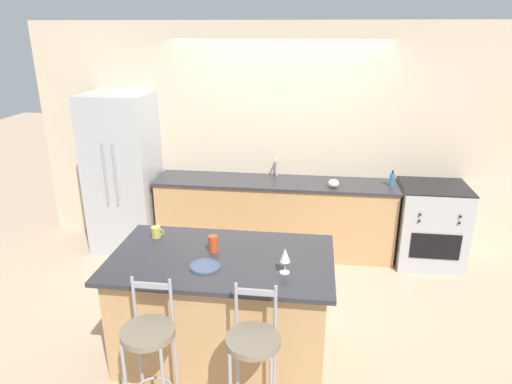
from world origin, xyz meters
TOP-DOWN VIEW (x-y plane):
  - ground_plane at (0.00, 0.00)m, footprint 18.00×18.00m
  - wall_back at (0.00, 0.64)m, footprint 6.00×0.07m
  - back_counter at (0.00, 0.35)m, footprint 2.85×0.62m
  - sink_faucet at (0.00, 0.53)m, footprint 0.02×0.13m
  - kitchen_island at (-0.25, -1.62)m, footprint 1.77×1.03m
  - refrigerator at (-1.84, 0.26)m, footprint 0.76×0.74m
  - oven_range at (1.81, 0.28)m, footprint 0.74×0.68m
  - bar_stool_near at (-0.60, -2.35)m, footprint 0.36×0.36m
  - bar_stool_far at (0.11, -2.34)m, footprint 0.36×0.36m
  - dinner_plate at (-0.34, -1.80)m, footprint 0.24×0.24m
  - wine_glass at (0.27, -1.80)m, footprint 0.08×0.08m
  - coffee_mug at (-0.87, -1.34)m, footprint 0.11×0.08m
  - tumbler_cup at (-0.33, -1.54)m, footprint 0.08×0.08m
  - pumpkin_decoration at (0.68, 0.18)m, footprint 0.12×0.12m
  - soap_bottle at (1.34, 0.31)m, footprint 0.06×0.06m

SIDE VIEW (x-z plane):
  - ground_plane at x=0.00m, z-range 0.00..0.00m
  - back_counter at x=0.00m, z-range 0.00..0.91m
  - kitchen_island at x=-0.25m, z-range 0.00..0.92m
  - oven_range at x=1.81m, z-range 0.00..0.95m
  - bar_stool_near at x=-0.60m, z-range 0.07..1.12m
  - bar_stool_far at x=0.11m, z-range 0.07..1.12m
  - dinner_plate at x=-0.34m, z-range 0.91..0.93m
  - refrigerator at x=-1.84m, z-range 0.00..1.91m
  - pumpkin_decoration at x=0.68m, z-range 0.90..1.02m
  - coffee_mug at x=-0.87m, z-range 0.91..1.01m
  - tumbler_cup at x=-0.33m, z-range 0.91..1.05m
  - soap_bottle at x=1.34m, z-range 0.90..1.08m
  - sink_faucet at x=0.00m, z-range 0.94..1.16m
  - wine_glass at x=0.27m, z-range 0.95..1.15m
  - wall_back at x=0.00m, z-range 0.00..2.70m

